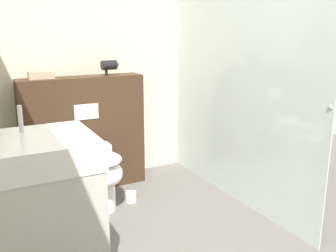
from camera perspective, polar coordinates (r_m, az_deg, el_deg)
The scene contains 8 objects.
wall_back at distance 3.89m, azimuth -7.00°, elevation 10.65°, with size 8.00×0.06×2.50m.
partition_panel at distance 3.63m, azimuth -12.65°, elevation -1.19°, with size 1.14×0.25×1.08m.
shower_glass at distance 3.30m, azimuth 10.27°, elevation 6.55°, with size 0.04×2.04×2.12m.
toilet at distance 3.21m, azimuth -10.50°, elevation -7.55°, with size 0.35×0.56×0.52m.
sink_vanity at distance 2.12m, azimuth -19.68°, elevation -14.58°, with size 0.65×0.53×1.12m.
hair_drier at distance 3.58m, azimuth -8.85°, elevation 9.13°, with size 0.17×0.09×0.14m.
folded_towel at distance 3.47m, azimuth -18.77°, elevation 7.37°, with size 0.21×0.12×0.06m.
spare_toilet_roll at distance 3.43m, azimuth -5.67°, elevation -10.67°, with size 0.10×0.10×0.09m.
Camera 1 is at (-1.39, -1.42, 1.49)m, focal length 40.00 mm.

